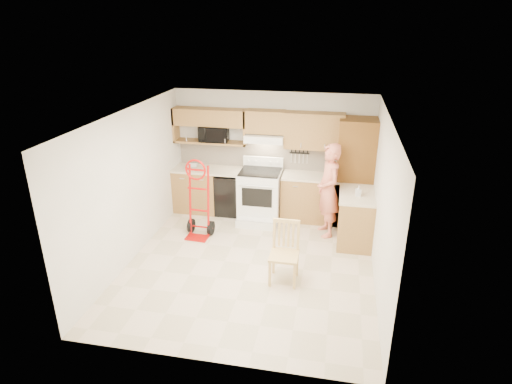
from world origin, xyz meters
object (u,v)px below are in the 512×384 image
(range, at_px, (260,192))
(dining_chair, at_px, (284,254))
(person, at_px, (328,190))
(hand_truck, at_px, (197,203))
(microwave, at_px, (214,133))

(range, bearing_deg, dining_chair, -69.74)
(person, xyz_separation_m, hand_truck, (-2.33, -0.55, -0.20))
(range, relative_size, hand_truck, 0.89)
(microwave, xyz_separation_m, person, (2.36, -0.74, -0.77))
(person, bearing_deg, range, -125.67)
(microwave, relative_size, dining_chair, 0.60)
(person, relative_size, dining_chair, 1.83)
(range, relative_size, person, 0.68)
(range, relative_size, dining_chair, 1.25)
(microwave, xyz_separation_m, range, (1.00, -0.35, -1.05))
(range, height_order, hand_truck, hand_truck)
(person, bearing_deg, hand_truck, -96.55)
(microwave, distance_m, range, 1.49)
(microwave, distance_m, dining_chair, 3.26)
(hand_truck, bearing_deg, microwave, 94.51)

